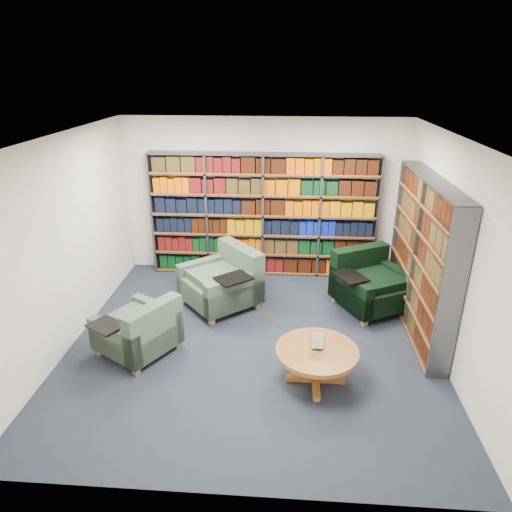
# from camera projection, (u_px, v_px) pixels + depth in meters

# --- Properties ---
(room_shell) EXTENTS (5.02, 5.02, 2.82)m
(room_shell) POSITION_uv_depth(u_px,v_px,m) (253.00, 249.00, 5.88)
(room_shell) COLOR black
(room_shell) RESTS_ON ground
(bookshelf_back) EXTENTS (4.00, 0.28, 2.20)m
(bookshelf_back) POSITION_uv_depth(u_px,v_px,m) (263.00, 216.00, 8.15)
(bookshelf_back) COLOR #47494F
(bookshelf_back) RESTS_ON ground
(bookshelf_right) EXTENTS (0.28, 2.50, 2.20)m
(bookshelf_right) POSITION_uv_depth(u_px,v_px,m) (422.00, 258.00, 6.39)
(bookshelf_right) COLOR #47494F
(bookshelf_right) RESTS_ON ground
(chair_teal_left) EXTENTS (1.44, 1.44, 0.93)m
(chair_teal_left) POSITION_uv_depth(u_px,v_px,m) (226.00, 282.00, 7.29)
(chair_teal_left) COLOR #042835
(chair_teal_left) RESTS_ON ground
(chair_green_right) EXTENTS (1.34, 1.34, 0.90)m
(chair_green_right) POSITION_uv_depth(u_px,v_px,m) (368.00, 285.00, 7.24)
(chair_green_right) COLOR black
(chair_green_right) RESTS_ON ground
(chair_teal_front) EXTENTS (1.21, 1.21, 0.80)m
(chair_teal_front) POSITION_uv_depth(u_px,v_px,m) (141.00, 332.00, 6.03)
(chair_teal_front) COLOR #042835
(chair_teal_front) RESTS_ON ground
(coffee_table) EXTENTS (0.99, 0.99, 0.70)m
(coffee_table) POSITION_uv_depth(u_px,v_px,m) (317.00, 356.00, 5.45)
(coffee_table) COLOR olive
(coffee_table) RESTS_ON ground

